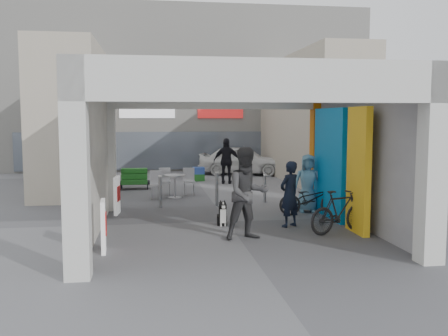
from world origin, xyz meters
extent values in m
plane|color=#5C5C61|center=(0.00, 0.00, 0.00)|extent=(90.00, 90.00, 0.00)
cube|color=silver|center=(-3.00, -4.00, 1.75)|extent=(0.40, 0.40, 3.50)
cube|color=silver|center=(-3.00, 2.00, 1.75)|extent=(0.40, 0.40, 3.50)
cube|color=silver|center=(3.00, -4.00, 1.75)|extent=(0.40, 0.40, 3.50)
cube|color=#CC670C|center=(3.00, 2.00, 1.75)|extent=(0.40, 0.40, 3.50)
plane|color=silver|center=(-3.00, -1.00, 1.75)|extent=(0.00, 6.40, 6.40)
plane|color=#9F9FA4|center=(3.00, -1.00, 1.75)|extent=(0.00, 6.40, 6.40)
cube|color=#0C7DC6|center=(2.70, 0.20, 1.40)|extent=(0.15, 2.00, 2.80)
cube|color=yellow|center=(2.70, -1.60, 1.40)|extent=(0.15, 1.00, 2.80)
plane|color=#A7A8A3|center=(0.00, -1.00, 3.50)|extent=(6.40, 6.40, 0.00)
cube|color=silver|center=(0.00, 2.05, 3.15)|extent=(6.40, 0.30, 0.70)
cube|color=silver|center=(0.00, -4.05, 3.15)|extent=(6.40, 0.30, 0.70)
cube|color=white|center=(0.00, 2.22, 3.10)|extent=(4.20, 0.05, 0.55)
cube|color=silver|center=(0.00, 14.00, 4.00)|extent=(18.00, 4.00, 8.00)
cube|color=#515966|center=(0.00, 11.95, 1.00)|extent=(16.20, 0.06, 1.80)
cube|color=white|center=(-2.00, 11.96, 2.80)|extent=(2.60, 0.06, 0.50)
cube|color=red|center=(1.50, 11.96, 2.80)|extent=(2.20, 0.06, 0.50)
cube|color=#ADA090|center=(-4.50, 7.50, 2.50)|extent=(2.00, 9.00, 5.00)
cube|color=#ADA090|center=(4.50, 7.50, 2.50)|extent=(2.00, 9.00, 5.00)
cylinder|color=gray|center=(-1.59, 2.20, 0.45)|extent=(0.09, 0.09, 0.90)
cylinder|color=gray|center=(0.05, 2.24, 0.49)|extent=(0.09, 0.09, 0.98)
cylinder|color=gray|center=(1.56, 2.60, 0.42)|extent=(0.09, 0.09, 0.85)
cube|color=white|center=(-2.75, -2.43, 0.50)|extent=(0.12, 0.55, 1.00)
cube|color=red|center=(-2.71, -2.43, 0.55)|extent=(0.07, 0.39, 0.40)
cube|color=white|center=(-2.75, 1.39, 0.50)|extent=(0.14, 0.56, 1.00)
cube|color=red|center=(-2.71, 1.39, 0.55)|extent=(0.08, 0.39, 0.40)
cylinder|color=#ABABB0|center=(-1.10, 3.91, 0.36)|extent=(0.06, 0.06, 0.72)
cylinder|color=#ABABB0|center=(-1.10, 3.91, 0.01)|extent=(0.44, 0.44, 0.02)
cylinder|color=#ABABB0|center=(-1.10, 3.91, 0.72)|extent=(0.70, 0.70, 0.05)
cube|color=#ABABB0|center=(-1.70, 3.71, 0.23)|extent=(0.38, 0.38, 0.45)
cube|color=#ABABB0|center=(-1.70, 3.89, 0.67)|extent=(0.38, 0.05, 0.45)
cube|color=#ABABB0|center=(-0.60, 4.41, 0.23)|extent=(0.38, 0.38, 0.45)
cube|color=#ABABB0|center=(-0.60, 4.59, 0.67)|extent=(0.38, 0.05, 0.45)
cube|color=#ABABB0|center=(-1.40, 4.51, 0.23)|extent=(0.38, 0.38, 0.45)
cube|color=#ABABB0|center=(-1.40, 4.69, 0.67)|extent=(0.38, 0.05, 0.45)
cube|color=black|center=(-2.45, 6.10, 0.14)|extent=(1.11, 0.56, 0.28)
cube|color=#18541B|center=(-2.45, 5.96, 0.28)|extent=(0.93, 0.32, 0.17)
cube|color=#18541B|center=(-2.45, 6.10, 0.46)|extent=(0.93, 0.32, 0.17)
cube|color=#18541B|center=(-2.45, 6.24, 0.65)|extent=(0.93, 0.32, 0.17)
cube|color=#18541B|center=(0.06, 8.13, 0.14)|extent=(0.48, 0.39, 0.28)
cube|color=#294798|center=(0.06, 8.13, 0.42)|extent=(0.48, 0.39, 0.28)
cube|color=black|center=(-0.17, -0.34, 0.11)|extent=(0.23, 0.30, 0.23)
cube|color=black|center=(-0.17, -0.47, 0.29)|extent=(0.18, 0.15, 0.34)
cube|color=silver|center=(-0.17, -0.55, 0.25)|extent=(0.14, 0.03, 0.32)
cylinder|color=silver|center=(-0.22, -0.53, 0.13)|extent=(0.04, 0.04, 0.27)
cylinder|color=silver|center=(-0.12, -0.53, 0.13)|extent=(0.04, 0.04, 0.27)
sphere|color=black|center=(-0.17, -0.48, 0.50)|extent=(0.18, 0.18, 0.18)
cube|color=silver|center=(-0.17, -0.58, 0.48)|extent=(0.08, 0.11, 0.06)
cone|color=black|center=(-0.22, -0.45, 0.58)|extent=(0.07, 0.07, 0.08)
cone|color=black|center=(-0.12, -0.45, 0.58)|extent=(0.07, 0.07, 0.08)
imported|color=black|center=(1.37, -0.77, 0.78)|extent=(0.68, 0.62, 1.55)
imported|color=#39393C|center=(0.16, -1.83, 0.97)|extent=(1.07, 0.91, 1.94)
imported|color=#5B91B1|center=(2.37, 0.98, 0.79)|extent=(0.85, 0.63, 1.57)
imported|color=black|center=(1.07, 7.10, 0.89)|extent=(1.11, 0.66, 1.77)
imported|color=black|center=(2.30, 0.49, 0.44)|extent=(1.70, 0.69, 0.88)
imported|color=black|center=(2.30, -1.59, 0.49)|extent=(1.67, 0.97, 0.97)
imported|color=silver|center=(2.24, 10.16, 0.66)|extent=(4.17, 2.65, 1.32)
camera|label=1|loc=(-1.82, -11.99, 2.55)|focal=40.00mm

